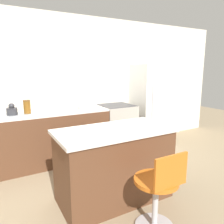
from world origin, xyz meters
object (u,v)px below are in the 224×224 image
Objects in this scene: stool_chair at (158,193)px; mixing_bowl at (83,105)px; kettle at (12,110)px; oven_range at (117,128)px; refrigerator at (150,105)px.

stool_chair is 2.25m from mixing_bowl.
oven_range is at bearing -0.16° from kettle.
oven_range is at bearing -0.43° from mixing_bowl.
refrigerator is (0.83, -0.00, 0.40)m from oven_range.
kettle is at bearing 116.83° from stool_chair.
kettle is (-1.10, 2.18, 0.58)m from stool_chair.
mixing_bowl is (1.19, -0.00, -0.02)m from kettle.
refrigerator reaches higher than kettle.
oven_range reaches higher than stool_chair.
kettle is at bearing 179.84° from oven_range.
refrigerator reaches higher than mixing_bowl.
mixing_bowl is (-1.53, 0.01, 0.11)m from refrigerator.
oven_range is at bearing 69.87° from stool_chair.
oven_range is 1.06× the size of stool_chair.
oven_range is 0.92m from refrigerator.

